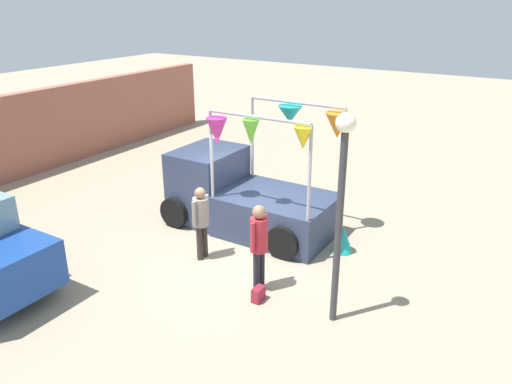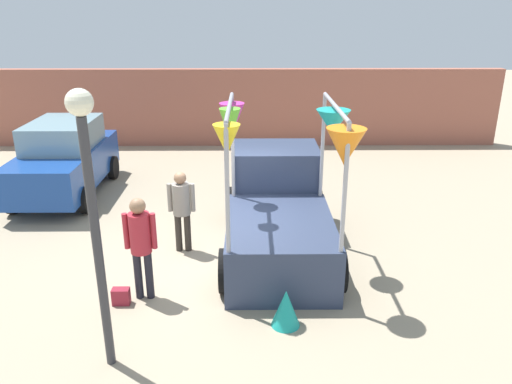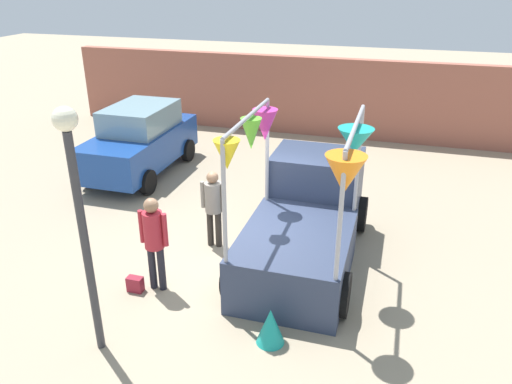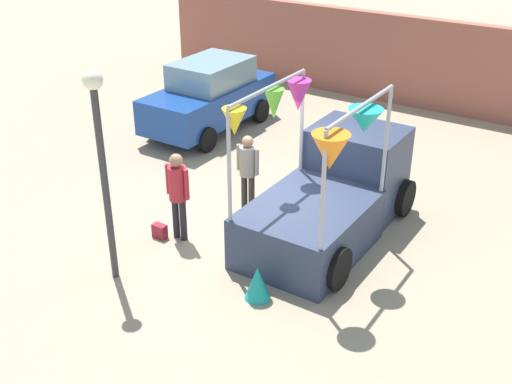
# 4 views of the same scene
# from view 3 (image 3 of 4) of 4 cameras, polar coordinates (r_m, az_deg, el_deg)

# --- Properties ---
(ground_plane) EXTENTS (60.00, 60.00, 0.00)m
(ground_plane) POSITION_cam_3_polar(r_m,az_deg,el_deg) (9.84, -1.11, -8.04)
(ground_plane) COLOR gray
(vendor_truck) EXTENTS (2.42, 4.10, 3.07)m
(vendor_truck) POSITION_cam_3_polar(r_m,az_deg,el_deg) (9.75, 5.87, -2.64)
(vendor_truck) COLOR #2D3851
(vendor_truck) RESTS_ON ground
(parked_car) EXTENTS (1.88, 4.00, 1.88)m
(parked_car) POSITION_cam_3_polar(r_m,az_deg,el_deg) (14.09, -13.08, 5.81)
(parked_car) COLOR navy
(parked_car) RESTS_ON ground
(person_customer) EXTENTS (0.53, 0.34, 1.77)m
(person_customer) POSITION_cam_3_polar(r_m,az_deg,el_deg) (8.74, -11.60, -4.86)
(person_customer) COLOR black
(person_customer) RESTS_ON ground
(person_vendor) EXTENTS (0.53, 0.34, 1.64)m
(person_vendor) POSITION_cam_3_polar(r_m,az_deg,el_deg) (9.98, -4.90, -1.15)
(person_vendor) COLOR #2D2823
(person_vendor) RESTS_ON ground
(handbag) EXTENTS (0.28, 0.16, 0.28)m
(handbag) POSITION_cam_3_polar(r_m,az_deg,el_deg) (9.23, -13.64, -10.20)
(handbag) COLOR maroon
(handbag) RESTS_ON ground
(street_lamp) EXTENTS (0.32, 0.32, 3.72)m
(street_lamp) POSITION_cam_3_polar(r_m,az_deg,el_deg) (6.99, -19.66, -0.96)
(street_lamp) COLOR #333338
(street_lamp) RESTS_ON ground
(brick_boundary_wall) EXTENTS (18.00, 0.36, 2.60)m
(brick_boundary_wall) POSITION_cam_3_polar(r_m,az_deg,el_deg) (17.11, 7.66, 10.68)
(brick_boundary_wall) COLOR #9E5947
(brick_boundary_wall) RESTS_ON ground
(folded_kite_bundle_teal) EXTENTS (0.55, 0.55, 0.60)m
(folded_kite_bundle_teal) POSITION_cam_3_polar(r_m,az_deg,el_deg) (7.82, 1.66, -15.08)
(folded_kite_bundle_teal) COLOR teal
(folded_kite_bundle_teal) RESTS_ON ground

